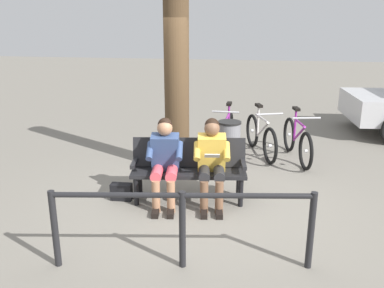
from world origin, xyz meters
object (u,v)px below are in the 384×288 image
at_px(person_reading, 212,158).
at_px(bicycle_orange, 297,141).
at_px(handbag, 121,192).
at_px(tree_trunk, 177,68).
at_px(litter_bin, 229,146).
at_px(bench, 189,165).
at_px(bicycle_silver, 261,136).
at_px(bicycle_green, 227,134).
at_px(person_companion, 165,158).

bearing_deg(person_reading, bicycle_orange, -129.97).
xyz_separation_m(handbag, tree_trunk, (-0.55, -1.36, 1.60)).
height_order(handbag, tree_trunk, tree_trunk).
xyz_separation_m(person_reading, tree_trunk, (0.72, -1.28, 1.06)).
bearing_deg(person_reading, litter_bin, -103.43).
bearing_deg(bench, litter_bin, -118.44).
distance_m(litter_bin, bicycle_silver, 1.04).
height_order(bench, bicycle_silver, bicycle_silver).
bearing_deg(bicycle_orange, bench, -52.26).
relative_size(bicycle_silver, bicycle_green, 0.96).
xyz_separation_m(tree_trunk, bicycle_orange, (-2.05, -0.80, -1.36)).
relative_size(tree_trunk, bicycle_silver, 2.14).
height_order(person_reading, person_companion, same).
bearing_deg(person_companion, tree_trunk, -93.65).
relative_size(person_companion, handbag, 4.00).
xyz_separation_m(person_reading, handbag, (1.28, 0.08, -0.54)).
xyz_separation_m(bench, bicycle_silver, (-1.01, -2.15, -0.15)).
distance_m(handbag, bicycle_orange, 3.39).
bearing_deg(bicycle_green, bicycle_orange, 80.75).
xyz_separation_m(handbag, bicycle_green, (-1.33, -2.42, 0.24)).
distance_m(bench, litter_bin, 1.34).
xyz_separation_m(person_companion, tree_trunk, (0.09, -1.36, 1.06)).
height_order(bench, tree_trunk, tree_trunk).
relative_size(handbag, litter_bin, 0.35).
xyz_separation_m(tree_trunk, bicycle_silver, (-1.40, -0.99, -1.36)).
distance_m(person_companion, tree_trunk, 1.72).
relative_size(bench, handbag, 5.49).
distance_m(person_companion, bicycle_green, 2.53).
bearing_deg(bicycle_silver, litter_bin, -49.39).
bearing_deg(bicycle_silver, handbag, -58.49).
bearing_deg(handbag, litter_bin, -134.38).
relative_size(bicycle_orange, bicycle_green, 0.99).
relative_size(person_companion, bicycle_orange, 0.73).
bearing_deg(tree_trunk, handbag, 67.80).
bearing_deg(bicycle_silver, bicycle_orange, 54.93).
bearing_deg(litter_bin, bicycle_green, -84.19).
distance_m(bicycle_orange, bicycle_green, 1.31).
height_order(bench, bicycle_green, bicycle_green).
bearing_deg(bicycle_green, tree_trunk, -33.67).
xyz_separation_m(person_reading, person_companion, (0.63, 0.08, -0.00)).
height_order(person_companion, tree_trunk, tree_trunk).
height_order(handbag, litter_bin, litter_bin).
bearing_deg(handbag, person_companion, -179.99).
distance_m(bicycle_orange, bicycle_silver, 0.68).
xyz_separation_m(person_companion, litter_bin, (-0.78, -1.45, -0.24)).
distance_m(person_reading, handbag, 1.39).
relative_size(litter_bin, bicycle_orange, 0.51).
bearing_deg(bicycle_green, litter_bin, 8.09).
bearing_deg(person_companion, handbag, -7.40).
xyz_separation_m(bench, person_companion, (0.30, 0.20, 0.16)).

